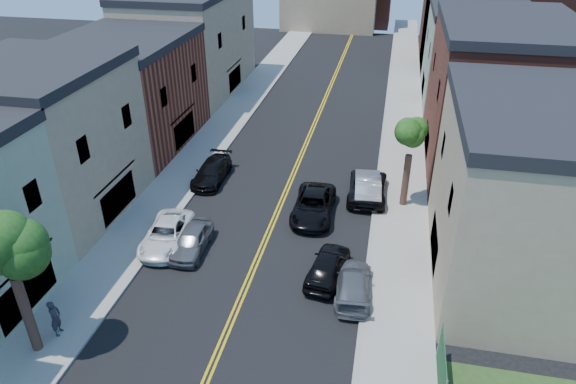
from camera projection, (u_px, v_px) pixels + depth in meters
The scene contains 21 objects.
sidewalk_left at pixel (220, 128), 45.22m from camera, with size 3.20×100.00×0.15m, color gray.
sidewalk_right at pixel (404, 143), 42.46m from camera, with size 3.20×100.00×0.15m, color gray.
curb_left at pixel (240, 130), 44.92m from camera, with size 0.30×100.00×0.15m, color gray.
curb_right at pixel (383, 141), 42.76m from camera, with size 0.30×100.00×0.15m, color gray.
bldg_left_tan_near at pixel (42, 146), 31.33m from camera, with size 9.00×10.00×9.00m, color #998466.
bldg_left_brick at pixel (128, 95), 40.94m from camera, with size 9.00×12.00×8.00m, color brown.
bldg_left_tan_far at pixel (191, 43), 52.49m from camera, with size 9.00×16.00×9.50m, color #998466.
bldg_right_tan at pixel (536, 202), 25.58m from camera, with size 9.00×12.00×9.00m, color #998466.
bldg_right_brick at pixel (498, 99), 37.25m from camera, with size 9.00×14.00×10.00m, color brown.
bldg_right_palegrn at pixel (475, 58), 49.54m from camera, with size 9.00×12.00×8.50m, color gray.
church at pixel (487, 0), 60.47m from camera, with size 16.20×14.20×22.60m.
tree_right_far at pixel (413, 124), 31.14m from camera, with size 4.40×4.40×8.03m.
white_pickup at pixel (167, 234), 29.87m from camera, with size 2.29×4.96×1.38m, color white.
grey_car_left at pixel (192, 240), 29.32m from camera, with size 1.65×4.10×1.40m, color #57595E.
black_car_left at pixel (212, 172), 36.70m from camera, with size 1.95×4.79×1.39m, color black.
grey_car_right at pixel (353, 284), 26.09m from camera, with size 1.81×4.45×1.29m, color #585B5F.
black_car_right at pixel (328, 266), 27.23m from camera, with size 1.73×4.31×1.47m, color black.
silver_car_right at pixel (367, 186), 34.63m from camera, with size 1.69×4.85×1.60m, color #A7ABAF.
dark_car_right_far at pixel (368, 186), 34.74m from camera, with size 2.48×5.38×1.49m, color black.
black_suv_lane at pixel (313, 205), 32.59m from camera, with size 2.46×5.33×1.48m, color black.
pedestrian_left at pixel (55, 318), 23.38m from camera, with size 0.67×0.44×1.85m, color #2A2B32.
Camera 1 is at (6.37, -0.01, 17.60)m, focal length 32.25 mm.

